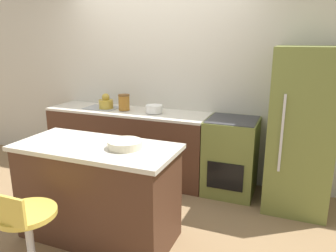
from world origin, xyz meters
name	(u,v)px	position (x,y,z in m)	size (l,w,h in m)	color
ground_plane	(140,187)	(0.00, 0.00, 0.00)	(14.00, 14.00, 0.00)	#8E704C
wall_back	(159,79)	(0.00, 0.64, 1.30)	(8.00, 0.06, 2.60)	beige
back_counter	(128,143)	(-0.33, 0.32, 0.45)	(2.19, 0.59, 0.92)	#4C2D1E
kitchen_island	(98,192)	(0.12, -1.07, 0.46)	(1.47, 0.69, 0.91)	#4C2D1E
oven_range	(231,156)	(1.07, 0.31, 0.46)	(0.59, 0.60, 0.92)	olive
refrigerator	(301,130)	(1.82, 0.25, 0.88)	(0.65, 0.74, 1.75)	olive
stool_chair	(26,233)	(-0.07, -1.77, 0.40)	(0.45, 0.45, 0.79)	#B7B7BC
kettle	(106,103)	(-0.63, 0.29, 0.99)	(0.19, 0.19, 0.20)	#B29333
mixing_bowl	(154,109)	(0.08, 0.29, 0.97)	(0.21, 0.21, 0.10)	white
canister_jar	(124,102)	(-0.35, 0.29, 1.02)	(0.15, 0.15, 0.20)	#9E6623
fruit_bowl	(125,144)	(0.40, -1.04, 0.94)	(0.30, 0.30, 0.07)	beige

